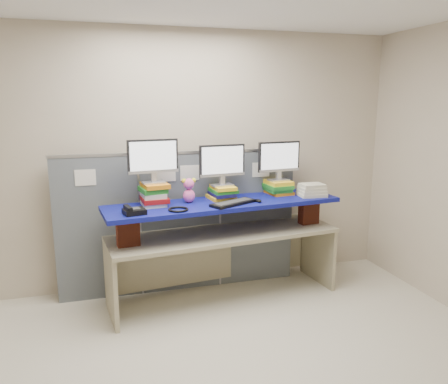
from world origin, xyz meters
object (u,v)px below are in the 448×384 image
object	(u,v)px
monitor_center	(222,163)
monitor_right	(279,159)
blue_board	(224,204)
monitor_left	(153,158)
desk_phone	(133,211)
desk	(224,246)
keyboard	(233,203)

from	to	relation	value
monitor_center	monitor_right	distance (m)	0.66
monitor_right	monitor_center	bearing A→B (deg)	-180.00
blue_board	monitor_center	xyz separation A→B (m)	(0.01, 0.12, 0.40)
monitor_left	monitor_center	size ratio (longest dim) A/B	1.00
monitor_right	desk_phone	size ratio (longest dim) A/B	2.23
desk	monitor_center	xyz separation A→B (m)	(0.01, 0.12, 0.85)
desk	monitor_right	world-z (taller)	monitor_right
desk	monitor_left	world-z (taller)	monitor_left
monitor_left	monitor_right	size ratio (longest dim) A/B	1.00
desk_phone	monitor_left	bearing A→B (deg)	40.31
monitor_center	keyboard	world-z (taller)	monitor_center
monitor_left	keyboard	distance (m)	0.89
desk	blue_board	xyz separation A→B (m)	(0.00, 0.00, 0.45)
desk	desk_phone	size ratio (longest dim) A/B	11.05
desk	monitor_left	size ratio (longest dim) A/B	4.96
monitor_center	desk	bearing A→B (deg)	-103.49
desk	desk_phone	bearing A→B (deg)	-171.20
monitor_right	keyboard	bearing A→B (deg)	-158.04
monitor_left	desk_phone	world-z (taller)	monitor_left
blue_board	keyboard	distance (m)	0.15
blue_board	monitor_right	world-z (taller)	monitor_right
blue_board	desk	bearing A→B (deg)	0.00
blue_board	monitor_left	distance (m)	0.85
blue_board	desk_phone	distance (m)	0.96
monitor_left	keyboard	size ratio (longest dim) A/B	0.95
monitor_left	monitor_right	xyz separation A→B (m)	(1.37, 0.16, -0.07)
monitor_center	desk_phone	xyz separation A→B (m)	(-0.94, -0.37, -0.35)
keyboard	desk_phone	world-z (taller)	desk_phone
monitor_left	desk_phone	bearing A→B (deg)	-134.12
monitor_left	monitor_center	distance (m)	0.72
monitor_center	monitor_right	world-z (taller)	monitor_right
blue_board	monitor_left	xyz separation A→B (m)	(-0.70, 0.04, 0.48)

